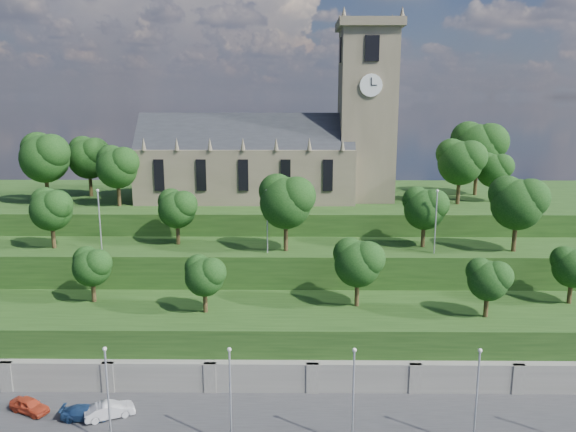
{
  "coord_description": "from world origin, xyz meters",
  "views": [
    {
      "loc": [
        3.1,
        -39.06,
        30.33
      ],
      "look_at": [
        2.44,
        30.0,
        15.7
      ],
      "focal_mm": 35.0,
      "sensor_mm": 36.0,
      "label": 1
    }
  ],
  "objects_px": {
    "church": "(278,150)",
    "car_left": "(29,405)",
    "car_middle": "(109,410)",
    "car_right": "(85,412)"
  },
  "relations": [
    {
      "from": "church",
      "to": "car_left",
      "type": "height_order",
      "value": "church"
    },
    {
      "from": "car_left",
      "to": "car_middle",
      "type": "relative_size",
      "value": 0.9
    },
    {
      "from": "car_middle",
      "to": "car_right",
      "type": "xyz_separation_m",
      "value": [
        -2.11,
        -0.23,
        -0.11
      ]
    },
    {
      "from": "church",
      "to": "car_middle",
      "type": "height_order",
      "value": "church"
    },
    {
      "from": "car_left",
      "to": "car_right",
      "type": "bearing_deg",
      "value": -75.5
    },
    {
      "from": "car_left",
      "to": "car_middle",
      "type": "distance_m",
      "value": 7.65
    },
    {
      "from": "church",
      "to": "car_right",
      "type": "bearing_deg",
      "value": -112.44
    },
    {
      "from": "church",
      "to": "car_right",
      "type": "xyz_separation_m",
      "value": [
        -16.36,
        -39.62,
        -19.91
      ]
    },
    {
      "from": "church",
      "to": "car_left",
      "type": "xyz_separation_m",
      "value": [
        -21.86,
        -38.61,
        -19.85
      ]
    },
    {
      "from": "car_middle",
      "to": "church",
      "type": "bearing_deg",
      "value": -44.37
    }
  ]
}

